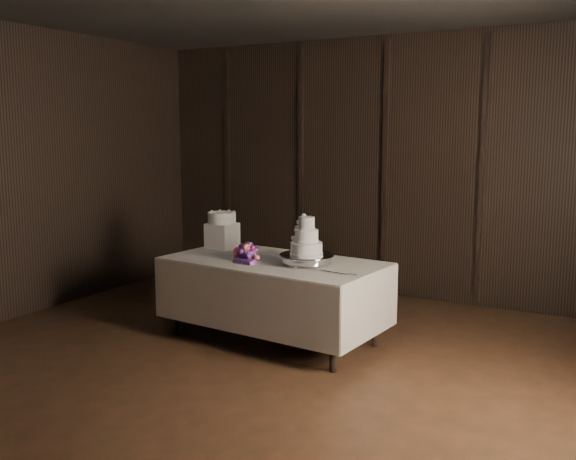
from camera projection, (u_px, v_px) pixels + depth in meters
The scene contains 8 objects.
room at pixel (207, 194), 4.41m from camera, with size 6.08×7.08×3.08m.
display_table at pixel (274, 297), 5.90m from camera, with size 2.07×1.21×0.76m.
cake_stand at pixel (306, 260), 5.64m from camera, with size 0.48×0.48×0.09m, color silver.
wedding_cake at pixel (303, 240), 5.61m from camera, with size 0.32×0.28×0.34m.
bouquet at pixel (247, 253), 5.82m from camera, with size 0.31×0.41×0.20m, color #BF5653, non-canonical shape.
box_pedestal at pixel (222, 236), 6.43m from camera, with size 0.26×0.26×0.25m, color white.
small_cake at pixel (222, 218), 6.41m from camera, with size 0.28×0.28×0.11m, color white.
cake_knife at pixel (333, 272), 5.31m from camera, with size 0.37×0.02×0.01m, color silver.
Camera 1 is at (2.61, -3.58, 1.93)m, focal length 40.00 mm.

